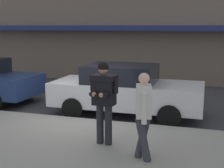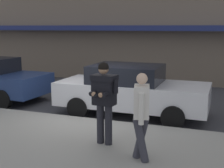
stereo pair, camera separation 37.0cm
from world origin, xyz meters
name	(u,v)px [view 2 (the right image)]	position (x,y,z in m)	size (l,w,h in m)	color
ground_plane	(89,120)	(0.00, 0.00, 0.00)	(80.00, 80.00, 0.00)	#3D3D42
sidewalk	(75,163)	(1.00, -2.85, 0.07)	(32.00, 5.30, 0.14)	#99968E
curb_paint_line	(122,123)	(1.00, 0.05, 0.00)	(28.00, 0.12, 0.01)	silver
parked_sedan_mid	(131,90)	(0.97, 0.92, 0.79)	(4.51, 1.95, 1.54)	silver
man_texting_on_phone	(104,94)	(1.22, -1.88, 1.25)	(0.65, 0.61, 1.81)	#23232B
pedestrian_in_light_coat	(141,111)	(2.19, -2.42, 1.11)	(0.40, 0.58, 1.70)	#33333D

